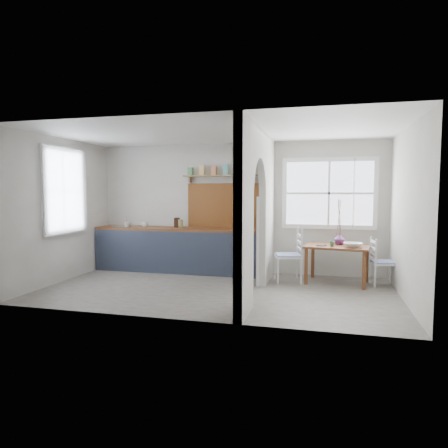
% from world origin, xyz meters
% --- Properties ---
extents(floor, '(5.80, 3.20, 0.01)m').
position_xyz_m(floor, '(0.00, 0.00, 0.00)').
color(floor, gray).
rests_on(floor, ground).
extents(ceiling, '(5.80, 3.20, 0.01)m').
position_xyz_m(ceiling, '(0.00, 0.00, 2.60)').
color(ceiling, silver).
rests_on(ceiling, walls).
extents(walls, '(5.81, 3.21, 2.60)m').
position_xyz_m(walls, '(0.00, 0.00, 1.30)').
color(walls, silver).
rests_on(walls, floor).
extents(partition, '(0.12, 3.20, 2.60)m').
position_xyz_m(partition, '(0.70, 0.06, 1.45)').
color(partition, silver).
rests_on(partition, floor).
extents(kitchen_window, '(0.10, 1.16, 1.50)m').
position_xyz_m(kitchen_window, '(-2.87, 0.00, 1.65)').
color(kitchen_window, white).
rests_on(kitchen_window, walls).
extents(nook_window, '(1.76, 0.10, 1.30)m').
position_xyz_m(nook_window, '(1.80, 1.56, 1.60)').
color(nook_window, white).
rests_on(nook_window, walls).
extents(counter, '(3.50, 0.60, 0.90)m').
position_xyz_m(counter, '(-1.13, 1.33, 0.46)').
color(counter, brown).
rests_on(counter, floor).
extents(sink, '(0.40, 0.40, 0.02)m').
position_xyz_m(sink, '(-2.43, 1.30, 0.89)').
color(sink, silver).
rests_on(sink, counter).
extents(backsplash, '(1.65, 0.03, 0.90)m').
position_xyz_m(backsplash, '(-0.20, 1.58, 1.35)').
color(backsplash, brown).
rests_on(backsplash, walls).
extents(shelf, '(1.75, 0.20, 0.21)m').
position_xyz_m(shelf, '(-0.20, 1.49, 2.00)').
color(shelf, '#94754D').
rests_on(shelf, walls).
extents(pendant_lamp, '(0.26, 0.26, 0.16)m').
position_xyz_m(pendant_lamp, '(0.15, 1.15, 1.88)').
color(pendant_lamp, beige).
rests_on(pendant_lamp, ceiling).
extents(utensil_rail, '(0.02, 0.50, 0.02)m').
position_xyz_m(utensil_rail, '(0.61, 0.90, 1.45)').
color(utensil_rail, silver).
rests_on(utensil_rail, partition).
extents(dining_table, '(1.19, 0.89, 0.68)m').
position_xyz_m(dining_table, '(1.95, 1.00, 0.34)').
color(dining_table, brown).
rests_on(dining_table, floor).
extents(chair_left, '(0.55, 0.55, 0.99)m').
position_xyz_m(chair_left, '(1.10, 0.90, 0.49)').
color(chair_left, silver).
rests_on(chair_left, floor).
extents(chair_right, '(0.43, 0.43, 0.84)m').
position_xyz_m(chair_right, '(2.73, 1.00, 0.42)').
color(chair_right, silver).
rests_on(chair_right, floor).
extents(kettle, '(0.26, 0.23, 0.27)m').
position_xyz_m(kettle, '(0.14, 1.25, 1.04)').
color(kettle, silver).
rests_on(kettle, counter).
extents(mug_a, '(0.15, 0.15, 0.11)m').
position_xyz_m(mug_a, '(-2.23, 1.18, 0.95)').
color(mug_a, silver).
rests_on(mug_a, counter).
extents(mug_b, '(0.15, 0.15, 0.10)m').
position_xyz_m(mug_b, '(-1.92, 1.32, 0.95)').
color(mug_b, white).
rests_on(mug_b, counter).
extents(knife_block, '(0.10, 0.13, 0.20)m').
position_xyz_m(knife_block, '(-1.22, 1.40, 1.00)').
color(knife_block, '#371C10').
rests_on(knife_block, counter).
extents(jar, '(0.12, 0.12, 0.16)m').
position_xyz_m(jar, '(-1.13, 1.38, 0.98)').
color(jar, '#979252').
rests_on(jar, counter).
extents(towel_magenta, '(0.02, 0.03, 0.59)m').
position_xyz_m(towel_magenta, '(0.58, 0.98, 0.28)').
color(towel_magenta, '#C73661').
rests_on(towel_magenta, counter).
extents(towel_orange, '(0.02, 0.03, 0.47)m').
position_xyz_m(towel_orange, '(0.58, 0.96, 0.25)').
color(towel_orange, orange).
rests_on(towel_orange, counter).
extents(bowl, '(0.35, 0.35, 0.08)m').
position_xyz_m(bowl, '(2.21, 0.86, 0.72)').
color(bowl, white).
rests_on(bowl, dining_table).
extents(table_cup, '(0.12, 0.12, 0.09)m').
position_xyz_m(table_cup, '(1.86, 0.88, 0.72)').
color(table_cup, '#42764B').
rests_on(table_cup, dining_table).
extents(plate, '(0.25, 0.25, 0.02)m').
position_xyz_m(plate, '(1.68, 0.91, 0.69)').
color(plate, '#372C2E').
rests_on(plate, dining_table).
extents(vase, '(0.22, 0.22, 0.21)m').
position_xyz_m(vase, '(1.99, 1.14, 0.78)').
color(vase, '#66316F').
rests_on(vase, dining_table).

